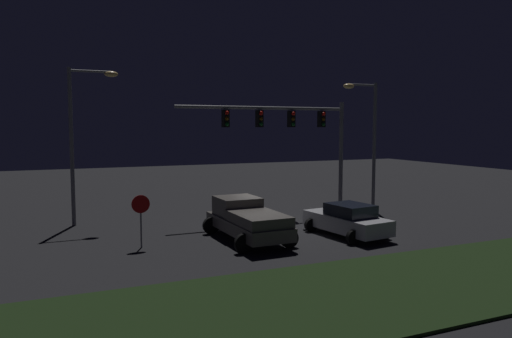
{
  "coord_description": "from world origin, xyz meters",
  "views": [
    {
      "loc": [
        -9.79,
        -21.63,
        5.07
      ],
      "look_at": [
        0.5,
        1.98,
        2.8
      ],
      "focal_mm": 33.99,
      "sensor_mm": 36.0,
      "label": 1
    }
  ],
  "objects_px": {
    "car_sedan": "(347,220)",
    "stop_sign": "(141,211)",
    "traffic_signal_gantry": "(292,127)",
    "pickup_truck": "(246,218)",
    "street_lamp_left": "(81,127)",
    "street_lamp_right": "(368,131)"
  },
  "relations": [
    {
      "from": "car_sedan",
      "to": "stop_sign",
      "type": "relative_size",
      "value": 2.06
    },
    {
      "from": "car_sedan",
      "to": "traffic_signal_gantry",
      "type": "bearing_deg",
      "value": -9.82
    },
    {
      "from": "pickup_truck",
      "to": "car_sedan",
      "type": "relative_size",
      "value": 1.19
    },
    {
      "from": "pickup_truck",
      "to": "traffic_signal_gantry",
      "type": "xyz_separation_m",
      "value": [
        4.87,
        4.91,
        4.03
      ]
    },
    {
      "from": "car_sedan",
      "to": "traffic_signal_gantry",
      "type": "relative_size",
      "value": 0.45
    },
    {
      "from": "pickup_truck",
      "to": "car_sedan",
      "type": "height_order",
      "value": "pickup_truck"
    },
    {
      "from": "street_lamp_left",
      "to": "street_lamp_right",
      "type": "relative_size",
      "value": 1.05
    },
    {
      "from": "traffic_signal_gantry",
      "to": "stop_sign",
      "type": "xyz_separation_m",
      "value": [
        -9.45,
        -4.5,
        -3.47
      ]
    },
    {
      "from": "street_lamp_right",
      "to": "stop_sign",
      "type": "relative_size",
      "value": 3.42
    },
    {
      "from": "street_lamp_left",
      "to": "stop_sign",
      "type": "xyz_separation_m",
      "value": [
        1.84,
        -6.0,
        -3.49
      ]
    },
    {
      "from": "street_lamp_left",
      "to": "pickup_truck",
      "type": "bearing_deg",
      "value": -44.91
    },
    {
      "from": "street_lamp_left",
      "to": "stop_sign",
      "type": "relative_size",
      "value": 3.59
    },
    {
      "from": "pickup_truck",
      "to": "car_sedan",
      "type": "bearing_deg",
      "value": -105.38
    },
    {
      "from": "traffic_signal_gantry",
      "to": "street_lamp_left",
      "type": "bearing_deg",
      "value": 172.43
    },
    {
      "from": "car_sedan",
      "to": "traffic_signal_gantry",
      "type": "distance_m",
      "value": 7.42
    },
    {
      "from": "car_sedan",
      "to": "stop_sign",
      "type": "distance_m",
      "value": 9.36
    },
    {
      "from": "car_sedan",
      "to": "street_lamp_right",
      "type": "xyz_separation_m",
      "value": [
        4.8,
        5.03,
        4.09
      ]
    },
    {
      "from": "pickup_truck",
      "to": "stop_sign",
      "type": "height_order",
      "value": "stop_sign"
    },
    {
      "from": "car_sedan",
      "to": "street_lamp_left",
      "type": "bearing_deg",
      "value": 48.25
    },
    {
      "from": "street_lamp_left",
      "to": "street_lamp_right",
      "type": "height_order",
      "value": "street_lamp_left"
    },
    {
      "from": "traffic_signal_gantry",
      "to": "street_lamp_right",
      "type": "height_order",
      "value": "street_lamp_right"
    },
    {
      "from": "pickup_truck",
      "to": "street_lamp_right",
      "type": "distance_m",
      "value": 10.88
    }
  ]
}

